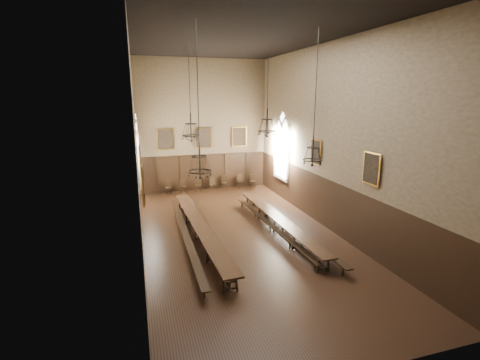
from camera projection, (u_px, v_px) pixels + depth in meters
name	position (u px, v px, depth m)	size (l,w,h in m)	color
floor	(240.00, 235.00, 16.65)	(9.00, 18.00, 0.02)	black
ceiling	(240.00, 34.00, 14.55)	(9.00, 18.00, 0.02)	black
wall_back	(203.00, 126.00, 23.99)	(9.00, 0.02, 9.00)	#7B664B
wall_front	(365.00, 194.00, 7.21)	(9.00, 0.02, 9.00)	#7B664B
wall_left	(136.00, 146.00, 14.34)	(0.02, 18.00, 9.00)	#7B664B
wall_right	(329.00, 138.00, 16.86)	(0.02, 18.00, 9.00)	#7B664B
wainscot_panelling	(240.00, 211.00, 16.36)	(9.00, 18.00, 2.50)	black
table_left	(200.00, 233.00, 15.93)	(1.07, 10.21, 0.80)	black
table_right	(278.00, 225.00, 17.00)	(0.80, 9.33, 0.73)	black
bench_left_outer	(185.00, 236.00, 15.86)	(0.42, 10.36, 0.47)	black
bench_left_inner	(209.00, 233.00, 16.24)	(0.71, 9.70, 0.44)	black
bench_right_inner	(270.00, 227.00, 17.02)	(0.68, 9.07, 0.41)	black
bench_right_outer	(287.00, 223.00, 17.40)	(0.38, 10.74, 0.48)	black
chair_1	(169.00, 190.00, 23.82)	(0.39, 0.39, 0.86)	black
chair_2	(183.00, 189.00, 24.08)	(0.41, 0.41, 0.88)	black
chair_3	(198.00, 187.00, 24.40)	(0.48, 0.48, 0.92)	black
chair_4	(213.00, 186.00, 24.70)	(0.46, 0.46, 0.88)	black
chair_5	(224.00, 185.00, 24.98)	(0.52, 0.52, 0.96)	black
chair_6	(240.00, 184.00, 25.31)	(0.52, 0.52, 0.98)	black
chair_7	(253.00, 183.00, 25.53)	(0.41, 0.41, 0.92)	black
chandelier_back_left	(191.00, 130.00, 17.59)	(0.93, 0.93, 4.62)	black
chandelier_back_right	(267.00, 126.00, 18.12)	(0.95, 0.95, 4.45)	black
chandelier_front_left	(200.00, 162.00, 12.62)	(0.86, 0.86, 5.35)	black
chandelier_front_right	(313.00, 151.00, 14.01)	(0.78, 0.78, 5.18)	black
portrait_back_0	(165.00, 139.00, 23.33)	(1.10, 0.12, 1.40)	gold
portrait_back_1	(203.00, 138.00, 24.06)	(1.10, 0.12, 1.40)	gold
portrait_back_2	(239.00, 137.00, 24.78)	(1.10, 0.12, 1.40)	gold
portrait_left_0	(140.00, 160.00, 15.50)	(0.12, 1.00, 1.30)	gold
portrait_left_1	(142.00, 184.00, 11.30)	(0.12, 1.00, 1.30)	gold
portrait_right_0	(316.00, 152.00, 17.94)	(0.12, 1.00, 1.30)	gold
portrait_right_1	(371.00, 169.00, 13.75)	(0.12, 1.00, 1.30)	gold
window_right	(282.00, 146.00, 22.22)	(0.20, 2.20, 4.60)	white
window_left	(138.00, 152.00, 19.74)	(0.20, 2.20, 4.60)	white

